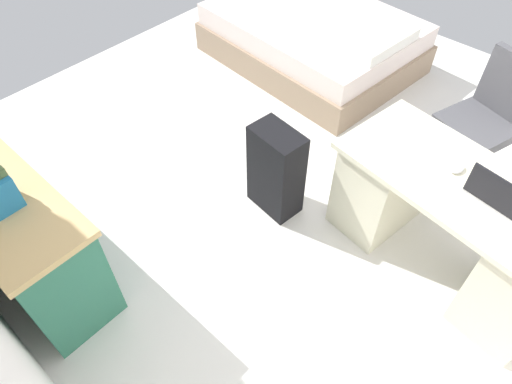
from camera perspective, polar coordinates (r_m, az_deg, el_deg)
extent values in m
plane|color=silver|center=(3.51, 6.15, 1.41)|extent=(5.38, 5.38, 0.00)
cube|color=beige|center=(2.74, 25.12, 0.61)|extent=(1.52, 0.85, 0.04)
cube|color=beige|center=(3.12, 15.80, 1.24)|extent=(0.48, 0.64, 0.70)
cylinder|color=black|center=(3.88, 23.92, 2.59)|extent=(0.52, 0.52, 0.04)
cylinder|color=black|center=(3.76, 24.81, 4.63)|extent=(0.06, 0.06, 0.42)
cube|color=#4C4C51|center=(3.61, 26.07, 7.48)|extent=(0.58, 0.58, 0.08)
cube|color=#4C4C51|center=(3.62, 29.47, 11.46)|extent=(0.44, 0.19, 0.44)
cube|color=#275F49|center=(3.09, -21.78, -5.98)|extent=(0.67, 0.01, 0.26)
cube|color=#275F49|center=(3.64, -28.27, 1.21)|extent=(0.67, 0.01, 0.26)
cube|color=gray|center=(4.75, 6.91, 17.55)|extent=(2.01, 1.55, 0.28)
cube|color=silver|center=(4.64, 7.20, 20.09)|extent=(1.95, 1.49, 0.20)
cube|color=white|center=(4.22, 14.46, 18.30)|extent=(0.54, 0.72, 0.10)
cube|color=black|center=(3.09, 2.51, 2.64)|extent=(0.38, 0.26, 0.68)
cube|color=#B7B7BC|center=(2.72, 28.25, -0.47)|extent=(0.34, 0.26, 0.02)
cube|color=black|center=(2.58, 27.95, -0.09)|extent=(0.31, 0.05, 0.19)
ellipsoid|color=white|center=(2.77, 23.95, 2.71)|extent=(0.07, 0.11, 0.03)
cube|color=teal|center=(2.53, -29.24, -0.89)|extent=(0.03, 0.17, 0.19)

